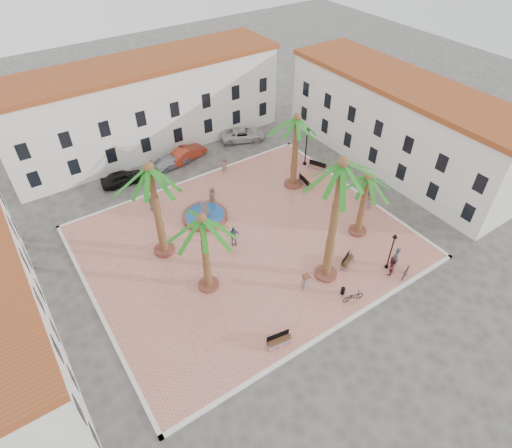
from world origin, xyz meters
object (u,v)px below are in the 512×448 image
(bollard_se, at_px, (306,282))
(bollard_n, at_px, (224,165))
(pedestrian_east, at_px, (366,195))
(cyclist_b, at_px, (391,266))
(bench_ne, at_px, (318,166))
(bollard_e, at_px, (369,203))
(palm_e, at_px, (367,185))
(car_white, at_px, (243,134))
(bench_s, at_px, (279,341))
(litter_bin, at_px, (343,291))
(bench_se, at_px, (347,262))
(palm_ne, at_px, (297,126))
(palm_nw, at_px, (151,178))
(lamppost_e, at_px, (307,140))
(palm_s, at_px, (341,176))
(car_black, at_px, (122,178))
(bench_e, at_px, (305,183))
(bicycle_b, at_px, (406,272))
(car_red, at_px, (187,153))
(pedestrian_fountain_b, at_px, (233,236))
(bicycle_a, at_px, (353,296))
(car_silver, at_px, (171,161))
(pedestrian_fountain_a, at_px, (212,195))
(pedestrian_north, at_px, (151,202))
(lamppost_s, at_px, (393,245))
(fountain, at_px, (205,215))
(cyclist_a, at_px, (396,257))

(bollard_se, distance_m, bollard_n, 17.67)
(pedestrian_east, bearing_deg, cyclist_b, -40.86)
(bench_ne, relative_size, cyclist_b, 1.12)
(bollard_n, bearing_deg, bollard_e, -58.51)
(palm_e, bearing_deg, car_white, 88.69)
(bench_s, bearing_deg, car_white, 71.85)
(litter_bin, relative_size, cyclist_b, 0.35)
(litter_bin, xyz_separation_m, pedestrian_east, (9.54, 7.19, 0.51))
(bench_s, height_order, bollard_e, bollard_e)
(bench_se, xyz_separation_m, pedestrian_east, (7.14, 5.11, 0.57))
(palm_ne, distance_m, car_white, 12.16)
(palm_nw, distance_m, palm_e, 16.96)
(lamppost_e, bearing_deg, bollard_n, 154.22)
(bollard_se, distance_m, car_white, 23.46)
(palm_s, relative_size, car_black, 2.56)
(lamppost_e, bearing_deg, bollard_e, -88.86)
(bench_e, xyz_separation_m, bicycle_b, (-1.26, -14.01, 0.19))
(palm_s, bearing_deg, car_red, 92.91)
(palm_s, height_order, car_red, palm_s)
(bench_se, distance_m, pedestrian_fountain_b, 9.61)
(pedestrian_east, distance_m, car_black, 24.14)
(palm_nw, bearing_deg, bollard_se, -53.85)
(bicycle_a, bearing_deg, car_black, 33.90)
(bench_e, xyz_separation_m, pedestrian_east, (2.98, -5.38, 0.54))
(palm_nw, relative_size, bollard_e, 6.94)
(cyclist_b, xyz_separation_m, car_red, (-5.32, 24.33, -0.30))
(cyclist_b, xyz_separation_m, car_silver, (-7.43, 24.00, -0.40))
(bicycle_a, height_order, pedestrian_fountain_a, pedestrian_fountain_a)
(bench_s, relative_size, pedestrian_north, 1.07)
(car_red, bearing_deg, pedestrian_east, -161.61)
(palm_e, xyz_separation_m, lamppost_s, (-1.11, -4.45, -2.64))
(litter_bin, bearing_deg, pedestrian_north, 114.01)
(bench_e, bearing_deg, car_red, 42.31)
(fountain, bearing_deg, pedestrian_fountain_b, -85.59)
(palm_nw, height_order, bench_se, palm_nw)
(bollard_se, xyz_separation_m, car_black, (-6.45, 21.27, -0.16))
(lamppost_e, distance_m, pedestrian_north, 17.00)
(pedestrian_east, bearing_deg, palm_e, -60.61)
(litter_bin, distance_m, cyclist_b, 4.51)
(bench_se, xyz_separation_m, bicycle_b, (2.90, -3.52, 0.22))
(palm_nw, bearing_deg, cyclist_a, -39.29)
(pedestrian_fountain_a, height_order, car_black, pedestrian_fountain_a)
(bollard_e, xyz_separation_m, bicycle_a, (-8.94, -7.23, -0.21))
(lamppost_e, distance_m, pedestrian_fountain_a, 11.73)
(cyclist_b, relative_size, car_silver, 0.40)
(pedestrian_fountain_b, xyz_separation_m, car_red, (3.07, 14.54, -0.37))
(bollard_se, relative_size, bicycle_a, 0.84)
(lamppost_s, xyz_separation_m, litter_bin, (-4.82, -0.03, -2.15))
(palm_e, height_order, cyclist_a, palm_e)
(palm_ne, relative_size, car_black, 1.83)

